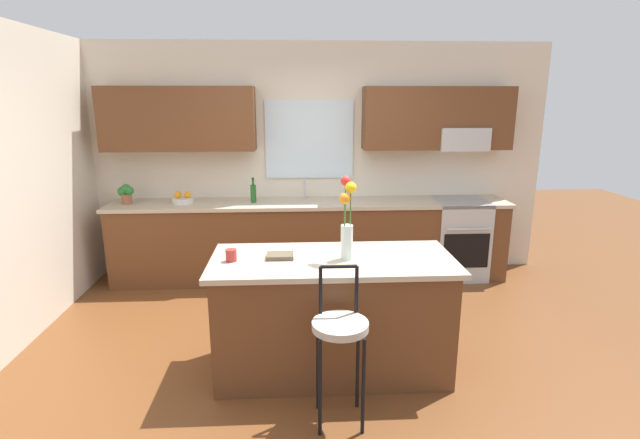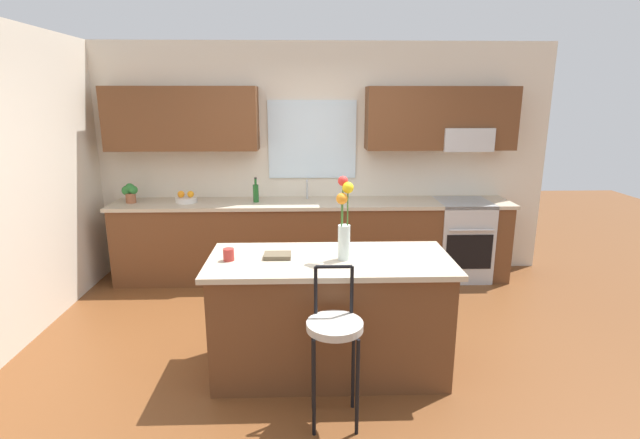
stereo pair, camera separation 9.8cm
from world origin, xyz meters
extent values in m
plane|color=brown|center=(0.00, 0.00, 0.00)|extent=(14.00, 14.00, 0.00)
cube|color=beige|center=(-2.56, 0.30, 1.35)|extent=(0.12, 4.60, 2.70)
cube|color=beige|center=(0.00, 2.06, 1.35)|extent=(5.60, 0.12, 2.70)
cube|color=brown|center=(-1.46, 1.83, 1.85)|extent=(1.69, 0.34, 0.70)
cube|color=brown|center=(1.46, 1.83, 1.85)|extent=(1.69, 0.34, 0.70)
cube|color=silver|center=(0.00, 1.99, 1.60)|extent=(1.03, 0.03, 0.90)
cube|color=#B7BABC|center=(1.75, 1.80, 1.62)|extent=(0.56, 0.36, 0.26)
cube|color=brown|center=(0.00, 1.70, 0.44)|extent=(4.50, 0.60, 0.88)
cube|color=#BCAD93|center=(0.00, 1.70, 0.90)|extent=(4.56, 0.64, 0.04)
cube|color=#B7BABC|center=(-0.06, 1.70, 0.85)|extent=(0.54, 0.38, 0.11)
cylinder|color=#B7BABC|center=(-0.06, 1.86, 1.03)|extent=(0.02, 0.02, 0.22)
cylinder|color=#B7BABC|center=(-0.06, 1.80, 1.14)|extent=(0.02, 0.12, 0.02)
cube|color=#B7BABC|center=(1.75, 1.68, 0.46)|extent=(0.60, 0.60, 0.92)
cube|color=black|center=(1.75, 1.38, 0.40)|extent=(0.52, 0.02, 0.40)
cylinder|color=#B7BABC|center=(1.75, 1.35, 0.66)|extent=(0.50, 0.02, 0.02)
cube|color=brown|center=(0.10, -0.30, 0.44)|extent=(1.73, 0.73, 0.88)
cube|color=#BCAD93|center=(0.10, -0.30, 0.90)|extent=(1.81, 0.81, 0.04)
cylinder|color=black|center=(-0.04, -1.06, 0.33)|extent=(0.02, 0.02, 0.66)
cylinder|color=black|center=(0.23, -1.06, 0.33)|extent=(0.02, 0.02, 0.66)
cylinder|color=black|center=(-0.04, -0.79, 0.33)|extent=(0.02, 0.02, 0.66)
cylinder|color=black|center=(0.23, -0.79, 0.33)|extent=(0.02, 0.02, 0.66)
cylinder|color=#B2ADA3|center=(0.10, -0.93, 0.69)|extent=(0.36, 0.36, 0.05)
cylinder|color=black|center=(-0.02, -0.79, 0.87)|extent=(0.02, 0.02, 0.32)
cylinder|color=black|center=(0.21, -0.79, 0.87)|extent=(0.02, 0.02, 0.32)
cylinder|color=black|center=(0.10, -0.79, 1.03)|extent=(0.23, 0.02, 0.02)
cylinder|color=silver|center=(0.20, -0.33, 1.05)|extent=(0.09, 0.09, 0.26)
cylinder|color=#3D722D|center=(0.22, -0.33, 1.23)|extent=(0.01, 0.01, 0.46)
sphere|color=yellow|center=(0.22, -0.33, 1.46)|extent=(0.08, 0.08, 0.08)
cylinder|color=#3D722D|center=(0.19, -0.30, 1.25)|extent=(0.01, 0.01, 0.50)
sphere|color=red|center=(0.19, -0.30, 1.50)|extent=(0.07, 0.07, 0.07)
cylinder|color=#3D722D|center=(0.18, -0.36, 1.19)|extent=(0.01, 0.01, 0.39)
sphere|color=orange|center=(0.18, -0.36, 1.38)|extent=(0.08, 0.08, 0.08)
cylinder|color=#A52D28|center=(-0.65, -0.33, 0.97)|extent=(0.08, 0.08, 0.09)
cube|color=brown|center=(-0.29, -0.28, 0.94)|extent=(0.20, 0.15, 0.03)
cylinder|color=silver|center=(-1.44, 1.70, 0.95)|extent=(0.24, 0.24, 0.06)
sphere|color=orange|center=(-1.39, 1.70, 1.01)|extent=(0.07, 0.07, 0.07)
sphere|color=orange|center=(-1.49, 1.70, 1.01)|extent=(0.08, 0.08, 0.08)
cylinder|color=#1E5923|center=(-0.65, 1.70, 1.02)|extent=(0.06, 0.06, 0.20)
cylinder|color=#1E5923|center=(-0.65, 1.70, 1.16)|extent=(0.03, 0.03, 0.07)
cylinder|color=black|center=(-0.65, 1.70, 1.20)|extent=(0.03, 0.03, 0.02)
cylinder|color=#9E5B3D|center=(-2.06, 1.70, 0.98)|extent=(0.11, 0.11, 0.11)
sphere|color=#2D7A33|center=(-2.06, 1.70, 1.09)|extent=(0.11, 0.11, 0.11)
sphere|color=#2D7A33|center=(-2.10, 1.71, 1.06)|extent=(0.11, 0.11, 0.11)
sphere|color=#2D7A33|center=(-2.02, 1.69, 1.07)|extent=(0.10, 0.10, 0.10)
camera|label=1|loc=(-0.18, -3.66, 2.07)|focal=26.84mm
camera|label=2|loc=(-0.08, -3.67, 2.07)|focal=26.84mm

